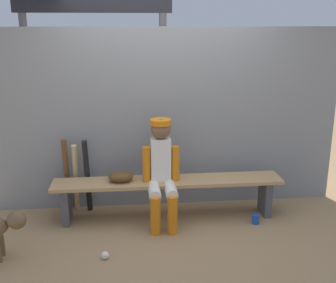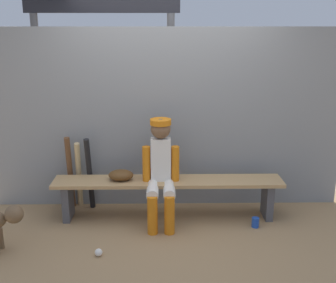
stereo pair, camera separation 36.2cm
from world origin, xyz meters
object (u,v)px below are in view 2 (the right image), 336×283
at_px(bat_aluminum_black, 90,174).
at_px(scoreboard, 107,4).
at_px(dugout_bench, 168,188).
at_px(bat_wood_dark, 70,173).
at_px(baseball_glove, 121,175).
at_px(baseball, 99,252).
at_px(cup_on_ground, 255,222).
at_px(player_seated, 161,169).
at_px(bat_wood_natural, 79,175).
at_px(cup_on_bench, 150,174).

height_order(bat_aluminum_black, scoreboard, scoreboard).
distance_m(dugout_bench, bat_wood_dark, 1.19).
distance_m(dugout_bench, baseball_glove, 0.55).
relative_size(baseball, cup_on_ground, 0.67).
distance_m(bat_wood_dark, scoreboard, 2.23).
bearing_deg(cup_on_ground, bat_wood_dark, 166.07).
height_order(player_seated, scoreboard, scoreboard).
relative_size(player_seated, bat_wood_dark, 1.29).
xyz_separation_m(cup_on_ground, scoreboard, (-1.74, 1.55, 2.34)).
height_order(player_seated, baseball, player_seated).
xyz_separation_m(dugout_bench, player_seated, (-0.08, -0.11, 0.27)).
bearing_deg(bat_wood_natural, player_seated, -22.87).
relative_size(bat_wood_natural, bat_wood_dark, 0.92).
relative_size(bat_wood_dark, cup_on_ground, 8.26).
bearing_deg(baseball_glove, dugout_bench, 0.00).
height_order(bat_aluminum_black, bat_wood_dark, bat_wood_dark).
xyz_separation_m(cup_on_ground, cup_on_bench, (-1.17, 0.31, 0.46)).
bearing_deg(bat_wood_dark, cup_on_bench, -12.86).
xyz_separation_m(bat_aluminum_black, bat_wood_dark, (-0.24, 0.05, 0.00)).
bearing_deg(cup_on_ground, dugout_bench, 165.13).
xyz_separation_m(player_seated, cup_on_bench, (-0.13, 0.17, -0.12)).
relative_size(bat_wood_dark, scoreboard, 0.27).
relative_size(bat_aluminum_black, baseball, 12.25).
bearing_deg(bat_wood_dark, bat_wood_natural, 18.42).
relative_size(baseball_glove, cup_on_ground, 2.55).
bearing_deg(scoreboard, baseball, -87.48).
height_order(cup_on_bench, scoreboard, scoreboard).
height_order(baseball_glove, bat_wood_natural, bat_wood_natural).
bearing_deg(player_seated, baseball_glove, 165.93).
distance_m(player_seated, bat_wood_natural, 1.09).
xyz_separation_m(baseball, cup_on_bench, (0.47, 0.87, 0.48)).
relative_size(player_seated, baseball, 15.80).
xyz_separation_m(dugout_bench, baseball, (-0.68, -0.82, -0.33)).
bearing_deg(bat_wood_dark, baseball, -66.46).
bearing_deg(bat_aluminum_black, cup_on_bench, -13.42).
height_order(bat_wood_natural, baseball, bat_wood_natural).
distance_m(bat_wood_dark, cup_on_ground, 2.22).
xyz_separation_m(player_seated, baseball_glove, (-0.45, 0.11, -0.11)).
bearing_deg(baseball, bat_wood_natural, 108.72).
bearing_deg(scoreboard, bat_wood_dark, -110.52).
relative_size(baseball, scoreboard, 0.02).
xyz_separation_m(baseball_glove, bat_aluminum_black, (-0.39, 0.22, -0.07)).
bearing_deg(cup_on_ground, bat_wood_natural, 164.60).
bearing_deg(dugout_bench, baseball_glove, 180.00).
distance_m(bat_aluminum_black, bat_wood_natural, 0.17).
xyz_separation_m(bat_wood_dark, scoreboard, (0.38, 1.02, 1.95)).
relative_size(baseball_glove, bat_wood_dark, 0.31).
xyz_separation_m(bat_wood_dark, cup_on_ground, (2.12, -0.53, -0.40)).
distance_m(bat_aluminum_black, bat_wood_dark, 0.24).
bearing_deg(bat_aluminum_black, bat_wood_dark, 168.83).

